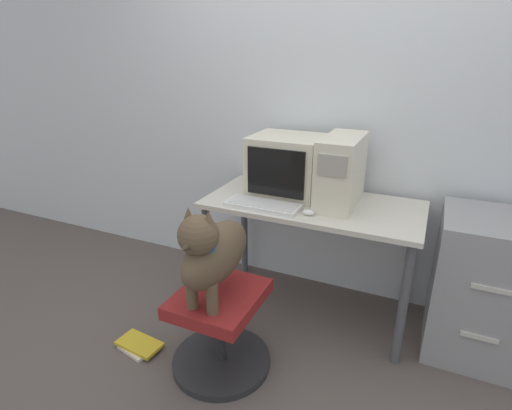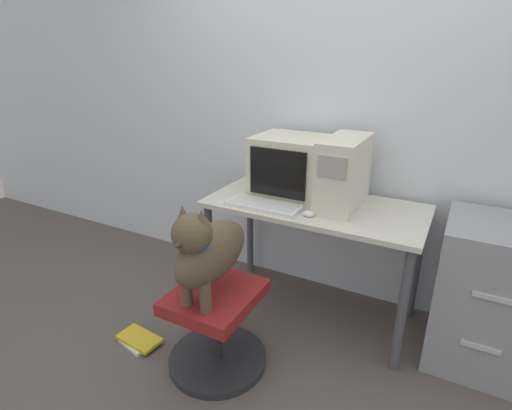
{
  "view_description": "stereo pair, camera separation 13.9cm",
  "coord_description": "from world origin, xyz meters",
  "px_view_note": "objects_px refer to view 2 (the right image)",
  "views": [
    {
      "loc": [
        0.63,
        -1.89,
        1.65
      ],
      "look_at": [
        -0.24,
        0.02,
        0.82
      ],
      "focal_mm": 28.0,
      "sensor_mm": 36.0,
      "label": 1
    },
    {
      "loc": [
        0.75,
        -1.83,
        1.65
      ],
      "look_at": [
        -0.24,
        0.02,
        0.82
      ],
      "focal_mm": 28.0,
      "sensor_mm": 36.0,
      "label": 2
    }
  ],
  "objects_px": {
    "dog": "(208,250)",
    "filing_cabinet": "(486,295)",
    "pc_tower": "(344,173)",
    "crt_monitor": "(291,166)",
    "keyboard": "(264,205)",
    "book_stack_floor": "(139,340)",
    "office_chair": "(216,326)"
  },
  "relations": [
    {
      "from": "crt_monitor",
      "to": "office_chair",
      "type": "distance_m",
      "value": 1.07
    },
    {
      "from": "keyboard",
      "to": "pc_tower",
      "type": "bearing_deg",
      "value": 31.85
    },
    {
      "from": "pc_tower",
      "to": "filing_cabinet",
      "type": "height_order",
      "value": "pc_tower"
    },
    {
      "from": "crt_monitor",
      "to": "filing_cabinet",
      "type": "xyz_separation_m",
      "value": [
        1.19,
        -0.06,
        -0.55
      ]
    },
    {
      "from": "filing_cabinet",
      "to": "book_stack_floor",
      "type": "distance_m",
      "value": 1.99
    },
    {
      "from": "keyboard",
      "to": "book_stack_floor",
      "type": "distance_m",
      "value": 1.1
    },
    {
      "from": "filing_cabinet",
      "to": "office_chair",
      "type": "bearing_deg",
      "value": -149.97
    },
    {
      "from": "dog",
      "to": "filing_cabinet",
      "type": "height_order",
      "value": "dog"
    },
    {
      "from": "filing_cabinet",
      "to": "keyboard",
      "type": "bearing_deg",
      "value": -168.8
    },
    {
      "from": "pc_tower",
      "to": "dog",
      "type": "bearing_deg",
      "value": -118.81
    },
    {
      "from": "office_chair",
      "to": "dog",
      "type": "bearing_deg",
      "value": -90.0
    },
    {
      "from": "pc_tower",
      "to": "office_chair",
      "type": "distance_m",
      "value": 1.12
    },
    {
      "from": "crt_monitor",
      "to": "dog",
      "type": "relative_size",
      "value": 0.8
    },
    {
      "from": "pc_tower",
      "to": "keyboard",
      "type": "relative_size",
      "value": 1.06
    },
    {
      "from": "crt_monitor",
      "to": "filing_cabinet",
      "type": "relative_size",
      "value": 0.53
    },
    {
      "from": "dog",
      "to": "book_stack_floor",
      "type": "height_order",
      "value": "dog"
    },
    {
      "from": "office_chair",
      "to": "pc_tower",
      "type": "bearing_deg",
      "value": 59.65
    },
    {
      "from": "dog",
      "to": "book_stack_floor",
      "type": "xyz_separation_m",
      "value": [
        -0.5,
        -0.05,
        -0.71
      ]
    },
    {
      "from": "office_chair",
      "to": "book_stack_floor",
      "type": "xyz_separation_m",
      "value": [
        -0.5,
        -0.09,
        -0.22
      ]
    },
    {
      "from": "pc_tower",
      "to": "filing_cabinet",
      "type": "distance_m",
      "value": 1.01
    },
    {
      "from": "dog",
      "to": "filing_cabinet",
      "type": "relative_size",
      "value": 0.67
    },
    {
      "from": "crt_monitor",
      "to": "keyboard",
      "type": "xyz_separation_m",
      "value": [
        -0.03,
        -0.3,
        -0.17
      ]
    },
    {
      "from": "pc_tower",
      "to": "keyboard",
      "type": "height_order",
      "value": "pc_tower"
    },
    {
      "from": "crt_monitor",
      "to": "pc_tower",
      "type": "bearing_deg",
      "value": -9.08
    },
    {
      "from": "book_stack_floor",
      "to": "pc_tower",
      "type": "bearing_deg",
      "value": 41.53
    },
    {
      "from": "filing_cabinet",
      "to": "book_stack_floor",
      "type": "xyz_separation_m",
      "value": [
        -1.76,
        -0.82,
        -0.39
      ]
    },
    {
      "from": "keyboard",
      "to": "office_chair",
      "type": "height_order",
      "value": "keyboard"
    },
    {
      "from": "dog",
      "to": "book_stack_floor",
      "type": "distance_m",
      "value": 0.87
    },
    {
      "from": "dog",
      "to": "book_stack_floor",
      "type": "relative_size",
      "value": 1.99
    },
    {
      "from": "crt_monitor",
      "to": "book_stack_floor",
      "type": "distance_m",
      "value": 1.41
    },
    {
      "from": "office_chair",
      "to": "dog",
      "type": "distance_m",
      "value": 0.49
    },
    {
      "from": "keyboard",
      "to": "crt_monitor",
      "type": "bearing_deg",
      "value": 83.71
    }
  ]
}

